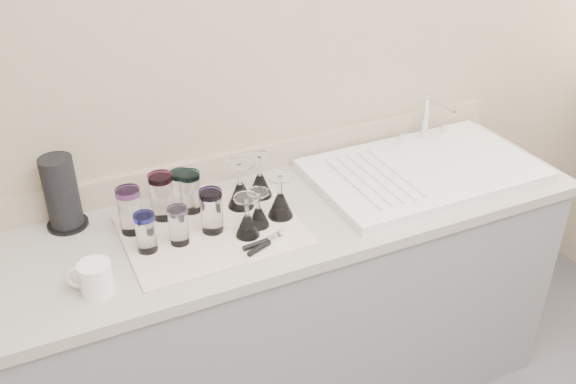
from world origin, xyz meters
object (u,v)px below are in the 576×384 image
goblet_front_left (259,214)px  tumbler_teal (130,210)px  tumbler_purple (190,192)px  tumbler_blue (178,225)px  sink_unit (423,170)px  white_mug (95,278)px  paper_towel_roll (62,194)px  goblet_back_right (260,182)px  goblet_back_left (241,192)px  tumbler_cyan (162,196)px  goblet_extra (247,222)px  tumbler_extra (182,190)px  tumbler_magenta (146,232)px  goblet_front_right (280,202)px  tumbler_lavender (212,211)px  can_opener (264,243)px

goblet_front_left → tumbler_teal: bearing=159.2°
tumbler_purple → goblet_front_left: size_ratio=1.13×
tumbler_blue → sink_unit: bearing=2.7°
white_mug → paper_towel_roll: paper_towel_roll is taller
tumbler_teal → tumbler_blue: 0.17m
tumbler_teal → sink_unit: bearing=-4.4°
goblet_back_right → white_mug: size_ratio=1.09×
goblet_back_left → goblet_front_left: 0.13m
tumbler_cyan → tumbler_purple: tumbler_cyan is taller
tumbler_blue → white_mug: 0.30m
tumbler_teal → tumbler_cyan: size_ratio=0.98×
tumbler_teal → goblet_extra: 0.37m
tumbler_blue → tumbler_extra: size_ratio=0.91×
sink_unit → tumbler_extra: (-0.87, 0.15, 0.06)m
tumbler_cyan → white_mug: size_ratio=1.12×
goblet_front_left → paper_towel_roll: 0.62m
tumbler_magenta → paper_towel_roll: bearing=127.8°
sink_unit → goblet_front_right: 0.60m
tumbler_purple → tumbler_lavender: tumbler_lavender is taller
tumbler_magenta → sink_unit: bearing=2.2°
tumbler_extra → tumbler_magenta: bearing=-132.4°
white_mug → tumbler_purple: bearing=37.1°
goblet_back_right → goblet_front_left: goblet_back_right is taller
tumbler_blue → tumbler_extra: bearing=69.8°
goblet_extra → tumbler_magenta: bearing=169.4°
tumbler_extra → can_opener: (0.16, -0.32, -0.06)m
sink_unit → white_mug: sink_unit is taller
goblet_extra → can_opener: 0.09m
tumbler_magenta → goblet_front_right: bearing=0.0°
sink_unit → tumbler_blue: sink_unit is taller
tumbler_magenta → goblet_back_right: size_ratio=0.83×
tumbler_cyan → can_opener: size_ratio=1.12×
tumbler_magenta → goblet_front_right: goblet_front_right is taller
paper_towel_roll → tumbler_lavender: bearing=-30.2°
tumbler_blue → goblet_back_left: (0.25, 0.12, -0.01)m
tumbler_magenta → goblet_front_right: (0.44, 0.00, -0.01)m
tumbler_blue → goblet_front_right: goblet_front_right is taller
sink_unit → tumbler_extra: size_ratio=6.05×
tumbler_purple → paper_towel_roll: 0.40m
tumbler_blue → goblet_front_left: (0.26, -0.02, -0.02)m
tumbler_lavender → goblet_back_left: bearing=36.0°
goblet_front_right → can_opener: bearing=-131.1°
tumbler_blue → goblet_back_left: 0.28m
goblet_front_right → goblet_extra: 0.15m
goblet_front_right → white_mug: goblet_front_right is taller
goblet_back_left → tumbler_teal: bearing=178.8°
white_mug → goblet_back_left: bearing=23.9°
tumbler_magenta → tumbler_purple: bearing=39.6°
tumbler_lavender → white_mug: tumbler_lavender is taller
tumbler_cyan → goblet_front_left: size_ratio=1.24×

